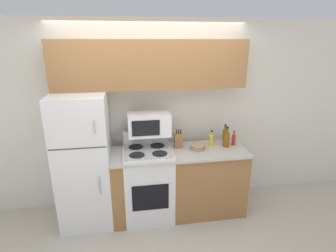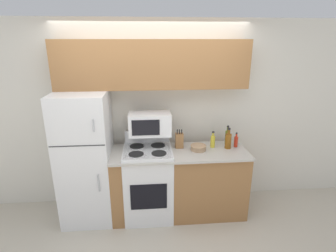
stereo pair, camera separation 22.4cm
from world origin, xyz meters
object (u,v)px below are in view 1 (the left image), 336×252
at_px(knife_block, 178,140).
at_px(stove, 148,183).
at_px(bottle_whiskey, 226,139).
at_px(bottle_olive_oil, 225,135).
at_px(refrigerator, 85,160).
at_px(bottle_cooking_spray, 211,140).
at_px(bowl, 198,147).
at_px(bottle_hot_sauce, 234,139).
at_px(microwave, 149,124).

bearing_deg(knife_block, stove, -164.16).
xyz_separation_m(bottle_whiskey, bottle_olive_oil, (0.04, 0.15, -0.01)).
distance_m(refrigerator, bottle_cooking_spray, 1.66).
xyz_separation_m(knife_block, bowl, (0.24, -0.11, -0.06)).
bearing_deg(bottle_hot_sauce, bottle_whiskey, -161.42).
height_order(bowl, bottle_hot_sauce, bottle_hot_sauce).
relative_size(refrigerator, bottle_cooking_spray, 7.70).
bearing_deg(refrigerator, bottle_olive_oil, 4.11).
distance_m(bottle_olive_oil, bottle_cooking_spray, 0.25).
xyz_separation_m(bowl, bottle_hot_sauce, (0.52, 0.07, 0.04)).
xyz_separation_m(knife_block, bottle_whiskey, (0.63, -0.08, 0.01)).
height_order(knife_block, bottle_hot_sauce, knife_block).
relative_size(bowl, bottle_whiskey, 0.73).
bearing_deg(microwave, knife_block, -0.93).
relative_size(knife_block, bowl, 1.25).
bearing_deg(microwave, bottle_cooking_spray, -2.20).
bearing_deg(refrigerator, bowl, -1.94).
relative_size(knife_block, bottle_hot_sauce, 1.28).
distance_m(microwave, bottle_whiskey, 1.05).
xyz_separation_m(microwave, bottle_olive_oil, (1.05, 0.07, -0.24)).
height_order(knife_block, bottle_whiskey, bottle_whiskey).
relative_size(stove, bottle_hot_sauce, 5.58).
bearing_deg(bottle_olive_oil, bottle_hot_sauce, -53.48).
xyz_separation_m(knife_block, bottle_hot_sauce, (0.75, -0.04, -0.02)).
distance_m(bowl, bottle_olive_oil, 0.48).
distance_m(bowl, bottle_cooking_spray, 0.23).
height_order(refrigerator, microwave, refrigerator).
relative_size(knife_block, bottle_cooking_spray, 1.16).
bearing_deg(bottle_cooking_spray, bottle_olive_oil, 24.12).
distance_m(stove, bottle_hot_sauce, 1.28).
distance_m(stove, bowl, 0.80).
distance_m(microwave, bottle_cooking_spray, 0.86).
relative_size(bottle_hot_sauce, bottle_cooking_spray, 0.91).
xyz_separation_m(refrigerator, bottle_whiskey, (1.84, -0.02, 0.18)).
bearing_deg(bowl, knife_block, 155.52).
height_order(refrigerator, bottle_whiskey, refrigerator).
bearing_deg(bottle_olive_oil, bottle_whiskey, -103.06).
bearing_deg(bowl, refrigerator, 178.06).
bearing_deg(refrigerator, microwave, 4.50).
bearing_deg(bottle_cooking_spray, knife_block, 176.70).
distance_m(bottle_whiskey, bottle_olive_oil, 0.16).
relative_size(refrigerator, microwave, 3.19).
bearing_deg(bowl, bottle_cooking_spray, 21.58).
height_order(refrigerator, stove, refrigerator).
bearing_deg(refrigerator, stove, -4.41).
distance_m(knife_block, bottle_whiskey, 0.64).
xyz_separation_m(bottle_olive_oil, bottle_cooking_spray, (-0.23, -0.10, -0.02)).
xyz_separation_m(refrigerator, microwave, (0.82, 0.06, 0.41)).
xyz_separation_m(bowl, bottle_cooking_spray, (0.21, 0.08, 0.05)).
distance_m(microwave, bowl, 0.70).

